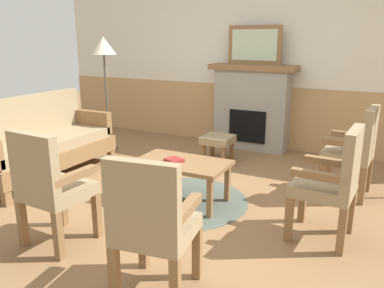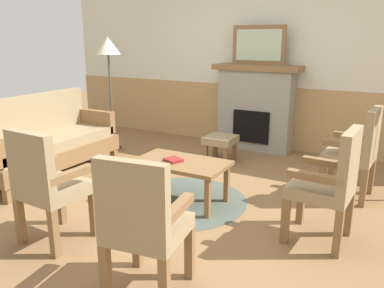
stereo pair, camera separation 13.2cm
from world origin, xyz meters
TOP-DOWN VIEW (x-y plane):
  - ground_plane at (0.00, 0.00)m, footprint 14.00×14.00m
  - wall_back at (0.00, 2.60)m, footprint 7.20×0.14m
  - fireplace at (0.00, 2.35)m, footprint 1.30×0.44m
  - framed_picture at (0.00, 2.35)m, footprint 0.80×0.04m
  - couch at (-1.87, -0.01)m, footprint 0.70×1.80m
  - coffee_table at (0.03, 0.07)m, footprint 0.96×0.56m
  - round_rug at (0.03, 0.07)m, footprint 1.39×1.39m
  - book_on_table at (-0.04, 0.02)m, footprint 0.21×0.20m
  - footstool at (-0.19, 1.50)m, footprint 0.40×0.40m
  - armchair_near_fireplace at (1.59, 1.05)m, footprint 0.52×0.52m
  - armchair_by_window_left at (1.51, -0.06)m, footprint 0.51×0.51m
  - armchair_front_left at (-0.49, -1.20)m, footprint 0.50×0.50m
  - armchair_front_center at (0.60, -1.38)m, footprint 0.54×0.54m
  - floor_lamp_by_couch at (-1.91, 1.28)m, footprint 0.36×0.36m

SIDE VIEW (x-z plane):
  - ground_plane at x=0.00m, z-range 0.00..0.00m
  - round_rug at x=0.03m, z-range 0.00..0.01m
  - footstool at x=-0.19m, z-range 0.10..0.46m
  - coffee_table at x=0.03m, z-range 0.17..0.61m
  - couch at x=-1.87m, z-range -0.09..0.89m
  - book_on_table at x=-0.04m, z-range 0.44..0.47m
  - armchair_near_fireplace at x=1.59m, z-range 0.05..1.03m
  - armchair_by_window_left at x=1.51m, z-range 0.05..1.03m
  - armchair_front_left at x=-0.49m, z-range 0.05..1.03m
  - armchair_front_center at x=0.60m, z-range 0.05..1.03m
  - fireplace at x=0.00m, z-range 0.01..1.29m
  - wall_back at x=0.00m, z-range -0.04..2.66m
  - floor_lamp_by_couch at x=-1.91m, z-range 0.61..2.29m
  - framed_picture at x=0.00m, z-range 1.28..1.84m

